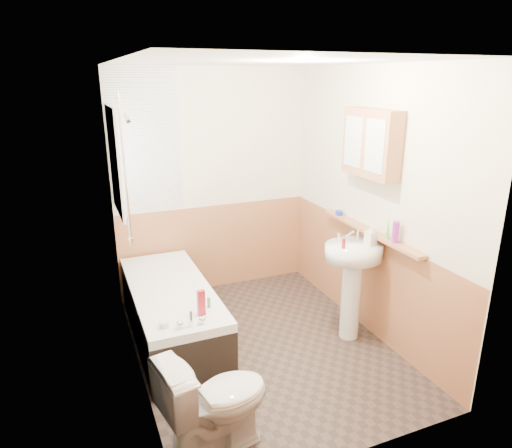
% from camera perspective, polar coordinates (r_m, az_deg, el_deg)
% --- Properties ---
extents(floor, '(2.80, 2.80, 0.00)m').
position_cam_1_polar(floor, '(4.40, 0.77, -14.99)').
color(floor, '#2E2420').
rests_on(floor, ground).
extents(ceiling, '(2.80, 2.80, 0.00)m').
position_cam_1_polar(ceiling, '(3.69, 0.94, 19.66)').
color(ceiling, white).
rests_on(ceiling, ground).
extents(wall_back, '(2.20, 0.02, 2.50)m').
position_cam_1_polar(wall_back, '(5.14, -5.39, 5.05)').
color(wall_back, '#EEE8C4').
rests_on(wall_back, ground).
extents(wall_front, '(2.20, 0.02, 2.50)m').
position_cam_1_polar(wall_front, '(2.71, 12.80, -7.38)').
color(wall_front, '#EEE8C4').
rests_on(wall_front, ground).
extents(wall_left, '(0.02, 2.80, 2.50)m').
position_cam_1_polar(wall_left, '(3.59, -15.65, -1.24)').
color(wall_left, '#EEE8C4').
rests_on(wall_left, ground).
extents(wall_right, '(0.02, 2.80, 2.50)m').
position_cam_1_polar(wall_right, '(4.40, 14.25, 2.38)').
color(wall_right, '#EEE8C4').
rests_on(wall_right, ground).
extents(wainscot_right, '(0.01, 2.80, 1.00)m').
position_cam_1_polar(wainscot_right, '(4.64, 13.33, -6.60)').
color(wainscot_right, '#B7754B').
rests_on(wainscot_right, wall_right).
extents(wainscot_front, '(2.20, 0.01, 1.00)m').
position_cam_1_polar(wainscot_front, '(3.11, 11.56, -19.81)').
color(wainscot_front, '#B7754B').
rests_on(wainscot_front, wall_front).
extents(wainscot_back, '(2.20, 0.01, 1.00)m').
position_cam_1_polar(wainscot_back, '(5.34, -5.08, -2.86)').
color(wainscot_back, '#B7754B').
rests_on(wainscot_back, wall_back).
extents(tile_cladding_left, '(0.01, 2.80, 2.50)m').
position_cam_1_polar(tile_cladding_left, '(3.59, -15.30, -1.20)').
color(tile_cladding_left, white).
rests_on(tile_cladding_left, wall_left).
extents(tile_return_back, '(0.75, 0.01, 1.50)m').
position_cam_1_polar(tile_return_back, '(4.87, -13.76, 9.89)').
color(tile_return_back, white).
rests_on(tile_return_back, wall_back).
extents(window, '(0.03, 0.79, 0.99)m').
position_cam_1_polar(window, '(4.42, -17.09, 7.52)').
color(window, white).
rests_on(window, wall_left).
extents(bathtub, '(0.70, 1.73, 0.67)m').
position_cam_1_polar(bathtub, '(4.46, -10.49, -10.64)').
color(bathtub, black).
rests_on(bathtub, floor).
extents(shower_riser, '(0.11, 0.09, 1.28)m').
position_cam_1_polar(shower_riser, '(3.90, -16.04, 7.79)').
color(shower_riser, silver).
rests_on(shower_riser, wall_left).
extents(toilet, '(0.81, 0.55, 0.73)m').
position_cam_1_polar(toilet, '(3.21, -5.06, -21.26)').
color(toilet, white).
rests_on(toilet, floor).
extents(sink, '(0.55, 0.45, 1.06)m').
position_cam_1_polar(sink, '(4.32, 11.97, -5.84)').
color(sink, white).
rests_on(sink, floor).
extents(pine_shelf, '(0.10, 1.42, 0.03)m').
position_cam_1_polar(pine_shelf, '(4.36, 13.97, -0.92)').
color(pine_shelf, '#B7754B').
rests_on(pine_shelf, wall_right).
extents(medicine_cabinet, '(0.17, 0.66, 0.59)m').
position_cam_1_polar(medicine_cabinet, '(4.19, 14.19, 9.74)').
color(medicine_cabinet, '#B7754B').
rests_on(medicine_cabinet, wall_right).
extents(foam_can, '(0.06, 0.06, 0.19)m').
position_cam_1_polar(foam_can, '(4.06, 17.05, -0.97)').
color(foam_can, purple).
rests_on(foam_can, pine_shelf).
extents(green_bottle, '(0.05, 0.05, 0.20)m').
position_cam_1_polar(green_bottle, '(4.13, 16.16, -0.46)').
color(green_bottle, '#59C647').
rests_on(green_bottle, pine_shelf).
extents(black_jar, '(0.09, 0.09, 0.05)m').
position_cam_1_polar(black_jar, '(4.76, 10.33, 1.40)').
color(black_jar, '#19339E').
rests_on(black_jar, pine_shelf).
extents(soap_bottle, '(0.12, 0.20, 0.09)m').
position_cam_1_polar(soap_bottle, '(4.22, 14.12, -1.96)').
color(soap_bottle, silver).
rests_on(soap_bottle, sink).
extents(clear_bottle, '(0.04, 0.04, 0.09)m').
position_cam_1_polar(clear_bottle, '(4.08, 10.90, -2.42)').
color(clear_bottle, maroon).
rests_on(clear_bottle, sink).
extents(blue_gel, '(0.06, 0.04, 0.22)m').
position_cam_1_polar(blue_gel, '(3.78, -6.87, -9.74)').
color(blue_gel, maroon).
rests_on(blue_gel, bathtub).
extents(cream_jar, '(0.10, 0.10, 0.05)m').
position_cam_1_polar(cream_jar, '(3.70, -11.40, -12.17)').
color(cream_jar, silver).
rests_on(cream_jar, bathtub).
extents(orange_bottle, '(0.04, 0.04, 0.09)m').
position_cam_1_polar(orange_bottle, '(3.92, -5.92, -9.74)').
color(orange_bottle, '#388447').
rests_on(orange_bottle, bathtub).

